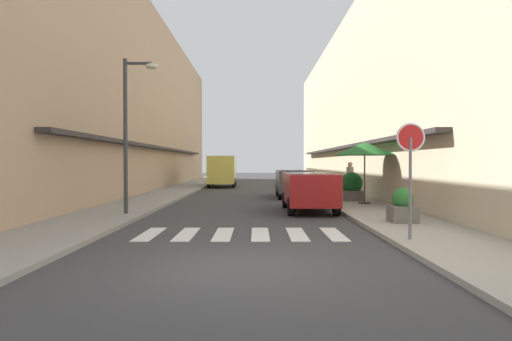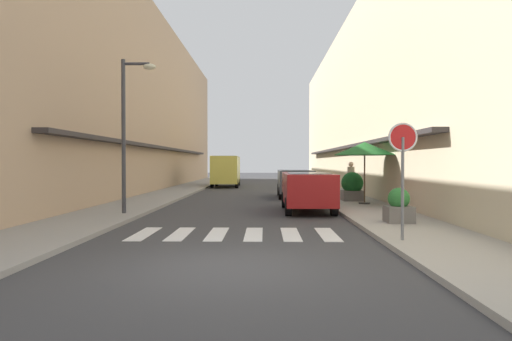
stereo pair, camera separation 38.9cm
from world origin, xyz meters
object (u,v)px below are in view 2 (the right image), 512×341
object	(u,v)px
cafe_umbrella	(365,149)
planter_midblock	(352,187)
pedestrian_walking_near	(351,179)
delivery_van	(226,169)
parked_car_mid	(295,180)
street_lamp	(129,119)
parked_car_near	(307,187)
planter_corner	(399,207)
round_street_sign	(403,150)

from	to	relation	value
cafe_umbrella	planter_midblock	size ratio (longest dim) A/B	1.99
pedestrian_walking_near	delivery_van	bearing A→B (deg)	158.67
delivery_van	cafe_umbrella	bearing A→B (deg)	-65.04
parked_car_mid	street_lamp	world-z (taller)	street_lamp
delivery_van	cafe_umbrella	xyz separation A→B (m)	(7.18, -15.42, 1.03)
delivery_van	pedestrian_walking_near	size ratio (longest dim) A/B	3.07
parked_car_near	parked_car_mid	world-z (taller)	same
planter_corner	planter_midblock	distance (m)	7.46
parked_car_near	delivery_van	xyz separation A→B (m)	(-4.60, 17.35, 0.48)
delivery_van	street_lamp	bearing A→B (deg)	-95.00
planter_corner	planter_midblock	size ratio (longest dim) A/B	0.77
street_lamp	planter_corner	world-z (taller)	street_lamp
street_lamp	planter_corner	distance (m)	9.24
delivery_van	planter_midblock	distance (m)	15.46
delivery_van	planter_corner	xyz separation A→B (m)	(6.87, -21.23, -0.83)
delivery_van	pedestrian_walking_near	xyz separation A→B (m)	(7.12, -12.81, -0.35)
planter_midblock	delivery_van	bearing A→B (deg)	116.91
round_street_sign	street_lamp	world-z (taller)	street_lamp
parked_car_near	cafe_umbrella	xyz separation A→B (m)	(2.58, 1.93, 1.51)
parked_car_near	street_lamp	distance (m)	6.92
parked_car_mid	round_street_sign	xyz separation A→B (m)	(1.46, -13.68, 1.21)
delivery_van	planter_midblock	xyz separation A→B (m)	(6.99, -13.77, -0.64)
planter_corner	delivery_van	bearing A→B (deg)	107.92
planter_corner	parked_car_near	bearing A→B (deg)	120.32
round_street_sign	planter_midblock	world-z (taller)	round_street_sign
parked_car_mid	round_street_sign	world-z (taller)	round_street_sign
parked_car_near	delivery_van	bearing A→B (deg)	104.84
street_lamp	pedestrian_walking_near	distance (m)	11.00
cafe_umbrella	delivery_van	bearing A→B (deg)	114.96
parked_car_near	planter_midblock	size ratio (longest dim) A/B	3.28
planter_corner	pedestrian_walking_near	bearing A→B (deg)	88.30
parked_car_mid	pedestrian_walking_near	xyz separation A→B (m)	(2.52, -2.30, 0.14)
parked_car_mid	delivery_van	world-z (taller)	delivery_van
cafe_umbrella	planter_midblock	world-z (taller)	cafe_umbrella
delivery_van	planter_corner	world-z (taller)	delivery_van
delivery_van	pedestrian_walking_near	world-z (taller)	delivery_van
parked_car_near	planter_midblock	bearing A→B (deg)	56.20
cafe_umbrella	planter_corner	bearing A→B (deg)	-93.07
pedestrian_walking_near	planter_midblock	bearing A→B (deg)	-57.95
parked_car_near	parked_car_mid	size ratio (longest dim) A/B	1.00
pedestrian_walking_near	round_street_sign	bearing A→B (deg)	-55.71
round_street_sign	cafe_umbrella	bearing A→B (deg)	82.71
parked_car_mid	planter_corner	size ratio (longest dim) A/B	4.27
parked_car_mid	cafe_umbrella	world-z (taller)	cafe_umbrella
street_lamp	delivery_van	bearing A→B (deg)	85.00
street_lamp	round_street_sign	bearing A→B (deg)	-33.77
delivery_van	cafe_umbrella	size ratio (longest dim) A/B	2.09
parked_car_near	planter_corner	distance (m)	4.51
parked_car_near	street_lamp	world-z (taller)	street_lamp
planter_midblock	pedestrian_walking_near	size ratio (longest dim) A/B	0.74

